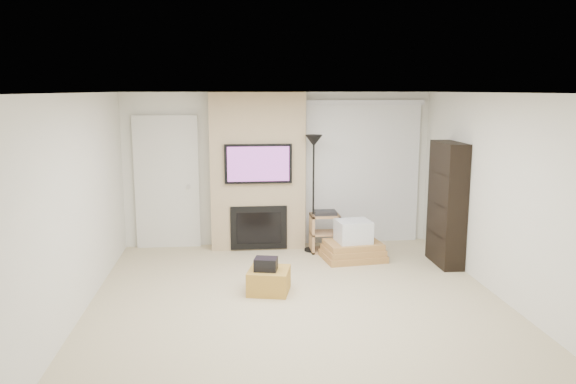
{
  "coord_description": "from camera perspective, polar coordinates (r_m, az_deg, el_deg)",
  "views": [
    {
      "loc": [
        -0.78,
        -6.34,
        2.54
      ],
      "look_at": [
        0.0,
        1.2,
        1.15
      ],
      "focal_mm": 35.0,
      "sensor_mm": 36.0,
      "label": 1
    }
  ],
  "objects": [
    {
      "name": "ceiling",
      "position": [
        6.39,
        1.12,
        10.04
      ],
      "size": [
        5.0,
        5.5,
        0.0
      ],
      "primitive_type": "cube",
      "color": "white",
      "rests_on": "wall_back"
    },
    {
      "name": "entry_door",
      "position": [
        9.23,
        -12.17,
        0.89
      ],
      "size": [
        1.02,
        0.11,
        2.14
      ],
      "color": "silver",
      "rests_on": "floor"
    },
    {
      "name": "wall_right",
      "position": [
        7.25,
        21.1,
        -0.55
      ],
      "size": [
        0.0,
        5.5,
        2.5
      ],
      "primitive_type": "cube",
      "rotation": [
        1.57,
        0.0,
        1.57
      ],
      "color": "silver",
      "rests_on": "ground"
    },
    {
      "name": "box_stack",
      "position": [
        8.57,
        6.63,
        -5.33
      ],
      "size": [
        0.97,
        0.78,
        0.6
      ],
      "color": "#B47F44",
      "rests_on": "floor"
    },
    {
      "name": "ottoman",
      "position": [
        7.2,
        -1.95,
        -8.99
      ],
      "size": [
        0.6,
        0.6,
        0.3
      ],
      "primitive_type": "cube",
      "rotation": [
        0.0,
        0.0,
        -0.23
      ],
      "color": "#B38431",
      "rests_on": "floor"
    },
    {
      "name": "av_stand",
      "position": [
        8.91,
        3.75,
        -3.88
      ],
      "size": [
        0.45,
        0.38,
        0.66
      ],
      "color": "tan",
      "rests_on": "floor"
    },
    {
      "name": "wall_left",
      "position": [
        6.69,
        -20.69,
        -1.39
      ],
      "size": [
        0.0,
        5.5,
        2.5
      ],
      "primitive_type": "cube",
      "rotation": [
        1.57,
        0.0,
        1.57
      ],
      "color": "silver",
      "rests_on": "ground"
    },
    {
      "name": "bookshelf",
      "position": [
        8.46,
        15.85,
        -1.18
      ],
      "size": [
        0.3,
        0.8,
        1.8
      ],
      "color": "black",
      "rests_on": "floor"
    },
    {
      "name": "vertical_blinds",
      "position": [
        9.38,
        7.59,
        2.54
      ],
      "size": [
        1.98,
        0.1,
        2.37
      ],
      "color": "silver",
      "rests_on": "floor"
    },
    {
      "name": "hvac_vent",
      "position": [
        7.23,
        3.53,
        10.04
      ],
      "size": [
        0.35,
        0.18,
        0.01
      ],
      "primitive_type": "cube",
      "color": "silver",
      "rests_on": "ceiling"
    },
    {
      "name": "wall_back",
      "position": [
        9.21,
        -0.99,
        2.34
      ],
      "size": [
        5.0,
        0.0,
        2.5
      ],
      "primitive_type": "cube",
      "rotation": [
        1.57,
        0.0,
        0.0
      ],
      "color": "silver",
      "rests_on": "ground"
    },
    {
      "name": "fireplace_wall",
      "position": [
        8.98,
        -3.1,
        2.03
      ],
      "size": [
        1.5,
        0.47,
        2.5
      ],
      "color": "tan",
      "rests_on": "floor"
    },
    {
      "name": "black_bag",
      "position": [
        7.1,
        -2.26,
        -7.33
      ],
      "size": [
        0.32,
        0.28,
        0.16
      ],
      "primitive_type": "cube",
      "rotation": [
        0.0,
        0.0,
        -0.23
      ],
      "color": "black",
      "rests_on": "ottoman"
    },
    {
      "name": "floor_lamp",
      "position": [
        8.73,
        2.62,
        3.24
      ],
      "size": [
        0.27,
        0.27,
        1.85
      ],
      "color": "black",
      "rests_on": "floor"
    },
    {
      "name": "wall_front",
      "position": [
        3.89,
        6.06,
        -9.0
      ],
      "size": [
        5.0,
        0.0,
        2.5
      ],
      "primitive_type": "cube",
      "rotation": [
        1.57,
        0.0,
        0.0
      ],
      "color": "silver",
      "rests_on": "ground"
    },
    {
      "name": "floor",
      "position": [
        6.87,
        1.05,
        -11.3
      ],
      "size": [
        5.0,
        5.5,
        0.0
      ],
      "primitive_type": "cube",
      "color": "#C9B78E",
      "rests_on": "ground"
    }
  ]
}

